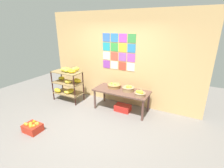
% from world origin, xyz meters
% --- Properties ---
extents(ground, '(9.36, 9.36, 0.00)m').
position_xyz_m(ground, '(0.00, 0.00, 0.00)').
color(ground, slate).
extents(back_wall_with_art, '(4.88, 0.07, 2.78)m').
position_xyz_m(back_wall_with_art, '(-0.00, 1.71, 1.40)').
color(back_wall_with_art, tan).
rests_on(back_wall_with_art, ground).
extents(banana_shelf_unit, '(0.99, 0.56, 1.12)m').
position_xyz_m(banana_shelf_unit, '(-1.53, 1.03, 0.65)').
color(banana_shelf_unit, black).
rests_on(banana_shelf_unit, ground).
extents(display_table, '(1.59, 0.68, 0.62)m').
position_xyz_m(display_table, '(0.29, 1.21, 0.55)').
color(display_table, brown).
rests_on(display_table, ground).
extents(fruit_basket_back_right, '(0.34, 0.34, 0.18)m').
position_xyz_m(fruit_basket_back_right, '(0.48, 1.25, 0.70)').
color(fruit_basket_back_right, '#9D7A51').
rests_on(fruit_basket_back_right, display_table).
extents(fruit_basket_left, '(0.40, 0.40, 0.13)m').
position_xyz_m(fruit_basket_left, '(0.00, 1.31, 0.68)').
color(fruit_basket_left, '#9D713F').
rests_on(fruit_basket_left, display_table).
extents(fruit_basket_back_left, '(0.29, 0.29, 0.16)m').
position_xyz_m(fruit_basket_back_left, '(0.89, 1.07, 0.70)').
color(fruit_basket_back_left, '#A67D5A').
rests_on(fruit_basket_back_left, display_table).
extents(produce_crate_under_table, '(0.45, 0.28, 0.18)m').
position_xyz_m(produce_crate_under_table, '(0.36, 1.17, 0.09)').
color(produce_crate_under_table, red).
rests_on(produce_crate_under_table, ground).
extents(orange_crate_foreground, '(0.40, 0.32, 0.24)m').
position_xyz_m(orange_crate_foreground, '(-1.12, -0.72, 0.11)').
color(orange_crate_foreground, red).
rests_on(orange_crate_foreground, ground).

